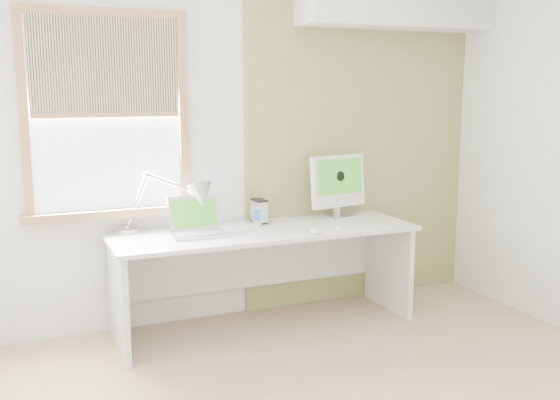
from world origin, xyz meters
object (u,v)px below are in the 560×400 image
desk_lamp (187,200)px  laptop (197,225)px  desk (262,254)px  external_drive (259,211)px  imac (338,182)px

desk_lamp → laptop: (0.03, -0.12, -0.16)m
desk → desk_lamp: desk_lamp is taller
desk → laptop: (-0.49, -0.02, 0.26)m
laptop → external_drive: size_ratio=2.11×
desk_lamp → laptop: bearing=-74.5°
laptop → imac: imac is taller
laptop → imac: 1.22m
external_drive → imac: imac is taller
imac → desk_lamp: bearing=-178.0°
desk_lamp → external_drive: size_ratio=3.96×
desk → desk_lamp: 0.68m
desk → external_drive: external_drive is taller
laptop → desk: bearing=1.9°
desk_lamp → imac: (1.23, 0.04, 0.05)m
laptop → external_drive: bearing=19.0°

